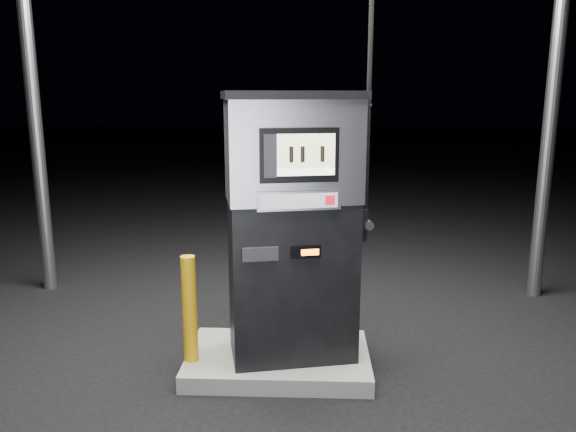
{
  "coord_description": "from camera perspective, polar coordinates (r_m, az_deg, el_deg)",
  "views": [
    {
      "loc": [
        0.28,
        -4.6,
        2.39
      ],
      "look_at": [
        0.09,
        0.0,
        1.39
      ],
      "focal_mm": 35.0,
      "sensor_mm": 36.0,
      "label": 1
    }
  ],
  "objects": [
    {
      "name": "ground",
      "position": [
        5.19,
        -0.99,
        -15.15
      ],
      "size": [
        80.0,
        80.0,
        0.0
      ],
      "primitive_type": "plane",
      "color": "black",
      "rests_on": "ground"
    },
    {
      "name": "pump_island",
      "position": [
        5.15,
        -0.99,
        -14.41
      ],
      "size": [
        1.6,
        1.0,
        0.15
      ],
      "primitive_type": "cube",
      "color": "slate",
      "rests_on": "ground"
    },
    {
      "name": "fuel_dispenser",
      "position": [
        4.72,
        0.47,
        -0.91
      ],
      "size": [
        1.31,
        0.89,
        4.7
      ],
      "rotation": [
        0.0,
        0.0,
        0.21
      ],
      "color": "black",
      "rests_on": "pump_island"
    },
    {
      "name": "bollard_left",
      "position": [
        4.87,
        -9.97,
        -9.29
      ],
      "size": [
        0.14,
        0.14,
        0.93
      ],
      "primitive_type": "cylinder",
      "rotation": [
        0.0,
        0.0,
        0.12
      ],
      "color": "#DF9E0C",
      "rests_on": "pump_island"
    },
    {
      "name": "bollard_right",
      "position": [
        5.01,
        5.41,
        -8.11
      ],
      "size": [
        0.18,
        0.18,
        1.0
      ],
      "primitive_type": "cylinder",
      "rotation": [
        0.0,
        0.0,
        -0.41
      ],
      "color": "#DF9E0C",
      "rests_on": "pump_island"
    }
  ]
}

